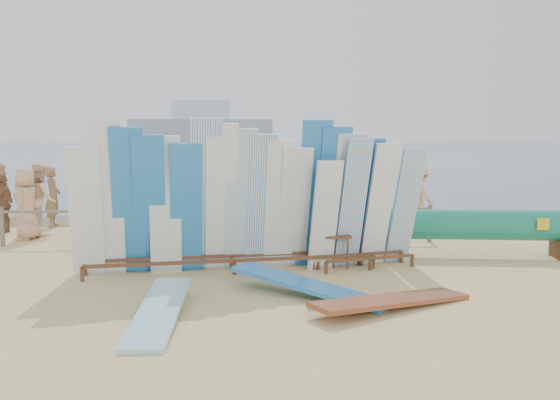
{
  "coord_description": "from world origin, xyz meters",
  "views": [
    {
      "loc": [
        1.57,
        -10.8,
        2.51
      ],
      "look_at": [
        2.35,
        2.1,
        1.13
      ],
      "focal_mm": 38.0,
      "sensor_mm": 36.0,
      "label": 1
    }
  ],
  "objects": [
    {
      "name": "flat_board_d",
      "position": [
        2.56,
        -1.72,
        0.0
      ],
      "size": [
        2.49,
        2.07,
        0.36
      ],
      "primitive_type": "cube",
      "rotation": [
        0.11,
        0.0,
        0.93
      ],
      "color": "#2779C6",
      "rests_on": "ground"
    },
    {
      "name": "flat_board_a",
      "position": [
        0.39,
        -2.75,
        0.0
      ],
      "size": [
        0.64,
        2.71,
        0.26
      ],
      "primitive_type": "cube",
      "rotation": [
        0.07,
        0.0,
        -0.03
      ],
      "color": "#8AC8DD",
      "rests_on": "ground"
    },
    {
      "name": "main_surfboard_rack",
      "position": [
        1.34,
        0.1,
        1.28
      ],
      "size": [
        5.77,
        1.49,
        2.85
      ],
      "rotation": [
        0.0,
        0.0,
        0.14
      ],
      "color": "brown",
      "rests_on": "ground"
    },
    {
      "name": "beachgoer_4",
      "position": [
        -1.29,
        4.06,
        0.81
      ],
      "size": [
        0.59,
        1.01,
        1.62
      ],
      "primitive_type": "imported",
      "rotation": [
        0.0,
        0.0,
        4.91
      ],
      "color": "#8C6042",
      "rests_on": "ground"
    },
    {
      "name": "beachgoer_5",
      "position": [
        2.5,
        6.9,
        0.79
      ],
      "size": [
        1.47,
        1.21,
        1.57
      ],
      "primitive_type": "imported",
      "rotation": [
        0.0,
        0.0,
        0.59
      ],
      "color": "beige",
      "rests_on": "ground"
    },
    {
      "name": "ocean",
      "position": [
        0.0,
        128.0,
        0.0
      ],
      "size": [
        320.0,
        240.0,
        0.02
      ],
      "primitive_type": "cube",
      "color": "slate",
      "rests_on": "ground"
    },
    {
      "name": "vendor_table",
      "position": [
        3.2,
        0.37,
        0.35
      ],
      "size": [
        0.78,
        0.55,
        1.04
      ],
      "rotation": [
        0.0,
        0.0,
        -0.0
      ],
      "color": "brown",
      "rests_on": "ground"
    },
    {
      "name": "stroller",
      "position": [
        2.04,
        4.05,
        0.45
      ],
      "size": [
        0.8,
        0.95,
        1.11
      ],
      "rotation": [
        0.0,
        0.0,
        -0.35
      ],
      "color": "red",
      "rests_on": "ground"
    },
    {
      "name": "outrigger_canoe",
      "position": [
        6.37,
        1.18,
        0.64
      ],
      "size": [
        7.03,
        1.49,
        1.0
      ],
      "rotation": [
        0.0,
        0.0,
        -0.13
      ],
      "color": "brown",
      "rests_on": "ground"
    },
    {
      "name": "ground",
      "position": [
        0.0,
        0.0,
        0.0
      ],
      "size": [
        160.0,
        160.0,
        0.0
      ],
      "primitive_type": "plane",
      "color": "#D6BD7B",
      "rests_on": "ground"
    },
    {
      "name": "beach_chair_right",
      "position": [
        1.05,
        3.68,
        0.23
      ],
      "size": [
        0.69,
        0.7,
        0.8
      ],
      "rotation": [
        0.0,
        0.0,
        0.5
      ],
      "color": "red",
      "rests_on": "ground"
    },
    {
      "name": "beachgoer_7",
      "position": [
        2.85,
        4.66,
        0.82
      ],
      "size": [
        0.35,
        0.61,
        1.64
      ],
      "primitive_type": "imported",
      "rotation": [
        0.0,
        0.0,
        1.61
      ],
      "color": "#8C6042",
      "rests_on": "ground"
    },
    {
      "name": "beachgoer_1",
      "position": [
        -3.78,
        5.98,
        0.85
      ],
      "size": [
        0.4,
        0.65,
        1.69
      ],
      "primitive_type": "imported",
      "rotation": [
        0.0,
        0.0,
        1.67
      ],
      "color": "#8C6042",
      "rests_on": "ground"
    },
    {
      "name": "beachgoer_extra_1",
      "position": [
        -4.73,
        5.0,
        0.77
      ],
      "size": [
        0.43,
        0.92,
        1.54
      ],
      "primitive_type": "imported",
      "rotation": [
        0.0,
        0.0,
        4.67
      ],
      "color": "#8C6042",
      "rests_on": "ground"
    },
    {
      "name": "flat_board_c",
      "position": [
        3.73,
        -2.41,
        0.0
      ],
      "size": [
        2.64,
        1.77,
        0.23
      ],
      "primitive_type": "cube",
      "rotation": [
        0.06,
        0.0,
        2.06
      ],
      "color": "brown",
      "rests_on": "ground"
    },
    {
      "name": "side_surfboard_rack",
      "position": [
        3.9,
        0.26,
        1.13
      ],
      "size": [
        2.3,
        1.21,
        2.5
      ],
      "rotation": [
        0.0,
        0.0,
        0.28
      ],
      "color": "brown",
      "rests_on": "ground"
    },
    {
      "name": "fence",
      "position": [
        0.0,
        3.0,
        0.63
      ],
      "size": [
        12.08,
        0.08,
        0.9
      ],
      "color": "#796A5B",
      "rests_on": "ground"
    },
    {
      "name": "beachgoer_0",
      "position": [
        -3.75,
        3.91,
        0.89
      ],
      "size": [
        0.51,
        0.91,
        1.78
      ],
      "primitive_type": "imported",
      "rotation": [
        0.0,
        0.0,
        4.6
      ],
      "color": "tan",
      "rests_on": "ground"
    },
    {
      "name": "beachgoer_3",
      "position": [
        -0.39,
        5.35,
        0.79
      ],
      "size": [
        1.05,
        0.51,
        1.57
      ],
      "primitive_type": "imported",
      "rotation": [
        0.0,
        0.0,
        0.09
      ],
      "color": "tan",
      "rests_on": "ground"
    },
    {
      "name": "wet_sand_strip",
      "position": [
        0.0,
        7.2,
        0.0
      ],
      "size": [
        40.0,
        2.6,
        0.01
      ],
      "primitive_type": "cube",
      "color": "olive",
      "rests_on": "ground"
    },
    {
      "name": "beach_chair_left",
      "position": [
        0.89,
        3.45,
        0.26
      ],
      "size": [
        0.6,
        0.62,
        0.89
      ],
      "rotation": [
        0.0,
        0.0,
        -0.07
      ],
      "color": "red",
      "rests_on": "ground"
    },
    {
      "name": "beachgoer_2",
      "position": [
        -3.63,
        4.51,
        0.92
      ],
      "size": [
        0.85,
        0.98,
        1.84
      ],
      "primitive_type": "imported",
      "rotation": [
        0.0,
        0.0,
        2.16
      ],
      "color": "beige",
      "rests_on": "ground"
    },
    {
      "name": "beachgoer_extra_0",
      "position": [
        6.66,
        6.09,
        0.83
      ],
      "size": [
        0.84,
        1.15,
        1.65
      ],
      "primitive_type": "imported",
      "rotation": [
        0.0,
        0.0,
        1.99
      ],
      "color": "tan",
      "rests_on": "ground"
    },
    {
      "name": "distant_ship",
      "position": [
        -12.0,
        180.0,
        5.31
      ],
      "size": [
        45.0,
        8.0,
        14.0
      ],
      "color": "#999EA3",
      "rests_on": "ocean"
    }
  ]
}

